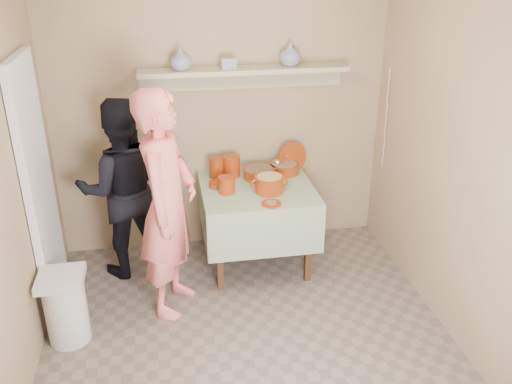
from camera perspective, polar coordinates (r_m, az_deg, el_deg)
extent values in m
plane|color=#6C5E55|center=(4.02, -0.27, -17.09)|extent=(3.50, 3.50, 0.00)
cube|color=silver|center=(4.36, -21.81, 0.15)|extent=(0.06, 0.70, 2.00)
cylinder|color=maroon|center=(4.88, -4.16, 2.58)|extent=(0.14, 0.14, 0.18)
cylinder|color=maroon|center=(4.89, -2.60, 2.75)|extent=(0.16, 0.16, 0.19)
cylinder|color=maroon|center=(4.57, -3.12, 0.76)|extent=(0.14, 0.14, 0.14)
cylinder|color=maroon|center=(4.71, -4.07, 0.83)|extent=(0.15, 0.15, 0.04)
cylinder|color=maroon|center=(5.03, 3.85, 3.66)|extent=(0.29, 0.15, 0.29)
imported|color=navy|center=(4.80, 3.62, 14.25)|extent=(0.19, 0.19, 0.19)
imported|color=navy|center=(4.65, -7.95, 13.69)|extent=(0.24, 0.24, 0.19)
cube|color=navy|center=(4.69, -2.92, 13.38)|extent=(0.13, 0.10, 0.09)
imported|color=#EE6D66|center=(4.12, -9.27, -1.39)|extent=(0.63, 0.76, 1.79)
imported|color=black|center=(4.72, -13.84, 0.32)|extent=(0.83, 0.68, 1.58)
cube|color=#9F8461|center=(4.94, -3.78, 8.40)|extent=(3.00, 0.02, 2.60)
cube|color=#9F8461|center=(3.84, 22.53, 1.62)|extent=(0.02, 3.50, 2.60)
cube|color=#4C2D16|center=(4.52, -3.85, -6.34)|extent=(0.05, 0.05, 0.71)
cube|color=#4C2D16|center=(4.65, 5.54, -5.49)|extent=(0.05, 0.05, 0.71)
cube|color=#4C2D16|center=(5.18, -4.80, -2.07)|extent=(0.05, 0.05, 0.71)
cube|color=#4C2D16|center=(5.29, 3.41, -1.43)|extent=(0.05, 0.05, 0.71)
cube|color=#4C2D16|center=(4.73, 0.08, 0.30)|extent=(0.90, 0.90, 0.04)
cube|color=#24591E|center=(4.72, 0.08, 0.58)|extent=(0.96, 0.96, 0.01)
cube|color=#24591E|center=(4.39, 1.18, -4.51)|extent=(0.96, 0.01, 0.44)
cube|color=#24591E|center=(5.24, -0.84, 0.54)|extent=(0.96, 0.01, 0.44)
cube|color=#24591E|center=(4.76, -5.63, -2.20)|extent=(0.01, 0.96, 0.44)
cube|color=#24591E|center=(4.91, 5.61, -1.32)|extent=(0.01, 0.96, 0.44)
cylinder|color=#741E03|center=(4.85, 0.33, 1.97)|extent=(0.28, 0.28, 0.09)
cylinder|color=maroon|center=(4.84, 0.33, 2.43)|extent=(0.30, 0.30, 0.01)
cylinder|color=brown|center=(4.84, 0.33, 2.25)|extent=(0.25, 0.25, 0.05)
cylinder|color=#741E03|center=(4.97, 2.99, 2.49)|extent=(0.26, 0.26, 0.09)
cylinder|color=maroon|center=(4.95, 3.00, 2.93)|extent=(0.28, 0.28, 0.01)
cylinder|color=#8C6B54|center=(4.96, 3.00, 2.76)|extent=(0.23, 0.23, 0.05)
cylinder|color=silver|center=(4.81, 3.01, 3.44)|extent=(0.01, 0.22, 0.16)
sphere|color=silver|center=(4.94, 2.24, 3.10)|extent=(0.07, 0.07, 0.07)
cylinder|color=#741E03|center=(4.58, 1.41, 0.82)|extent=(0.24, 0.24, 0.14)
cylinder|color=maroon|center=(4.55, 1.41, 1.56)|extent=(0.25, 0.25, 0.01)
cylinder|color=tan|center=(4.56, 1.41, 1.39)|extent=(0.21, 0.21, 0.05)
torus|color=maroon|center=(4.55, -0.07, 0.80)|extent=(0.09, 0.02, 0.09)
torus|color=maroon|center=(4.60, 2.87, 1.01)|extent=(0.09, 0.02, 0.09)
cylinder|color=maroon|center=(4.37, 1.62, -1.24)|extent=(0.16, 0.16, 0.02)
cylinder|color=#8C6B54|center=(4.37, 1.62, -1.11)|extent=(0.09, 0.09, 0.01)
cube|color=tan|center=(4.74, -1.26, 12.72)|extent=(1.80, 0.25, 0.04)
cube|color=tan|center=(4.87, -1.47, 11.85)|extent=(1.80, 0.02, 0.18)
cylinder|color=silver|center=(4.26, -19.34, -11.73)|extent=(0.30, 0.30, 0.50)
cube|color=silver|center=(4.11, -19.88, -8.56)|extent=(0.32, 0.32, 0.06)
cylinder|color=silver|center=(5.01, 13.77, 10.93)|extent=(0.01, 0.01, 0.30)
cylinder|color=silver|center=(5.06, 13.52, 7.58)|extent=(0.01, 0.01, 0.30)
cylinder|color=silver|center=(5.14, 13.28, 4.32)|extent=(0.01, 0.01, 0.30)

